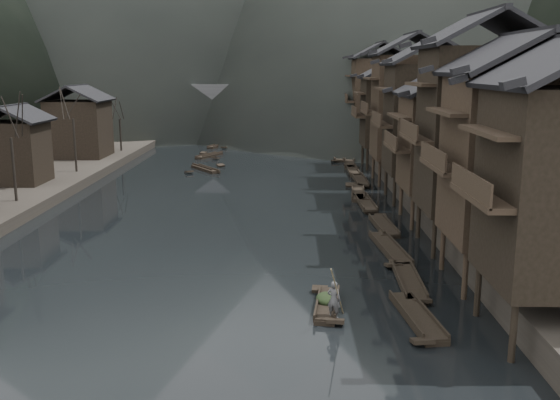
{
  "coord_description": "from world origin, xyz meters",
  "views": [
    {
      "loc": [
        5.2,
        -33.85,
        11.66
      ],
      "look_at": [
        4.54,
        9.23,
        2.5
      ],
      "focal_mm": 40.0,
      "sensor_mm": 36.0,
      "label": 1
    }
  ],
  "objects": [
    {
      "name": "midriver_boats",
      "position": [
        -5.16,
        48.52,
        0.2
      ],
      "size": [
        4.66,
        27.98,
        0.45
      ],
      "color": "black",
      "rests_on": "water"
    },
    {
      "name": "stone_bridge",
      "position": [
        -0.0,
        72.0,
        5.11
      ],
      "size": [
        40.0,
        6.0,
        9.0
      ],
      "color": "#4C4C4F",
      "rests_on": "ground"
    },
    {
      "name": "right_bank",
      "position": [
        35.0,
        40.0,
        0.9
      ],
      "size": [
        40.0,
        200.0,
        1.8
      ],
      "primitive_type": "cube",
      "color": "#2D2823",
      "rests_on": "ground"
    },
    {
      "name": "cargo_heap",
      "position": [
        7.06,
        -4.55,
        0.75
      ],
      "size": [
        1.06,
        1.39,
        0.64
      ],
      "primitive_type": "ellipsoid",
      "color": "black",
      "rests_on": "hero_sampan"
    },
    {
      "name": "stilt_houses",
      "position": [
        17.28,
        19.62,
        8.82
      ],
      "size": [
        9.0,
        67.6,
        15.33
      ],
      "color": "black",
      "rests_on": "ground"
    },
    {
      "name": "boatman",
      "position": [
        7.29,
        -6.45,
        1.34
      ],
      "size": [
        0.78,
        0.67,
        1.8
      ],
      "primitive_type": "imported",
      "rotation": [
        0.0,
        0.0,
        2.69
      ],
      "color": "#4C4D4F",
      "rests_on": "hero_sampan"
    },
    {
      "name": "water",
      "position": [
        0.0,
        0.0,
        0.0
      ],
      "size": [
        300.0,
        300.0,
        0.0
      ],
      "primitive_type": "plane",
      "color": "black",
      "rests_on": "ground"
    },
    {
      "name": "bamboo_pole",
      "position": [
        7.49,
        -6.45,
        4.02
      ],
      "size": [
        0.99,
        2.92,
        3.56
      ],
      "primitive_type": "cylinder",
      "rotation": [
        0.7,
        0.0,
        -0.31
      ],
      "color": "#8C7A51",
      "rests_on": "boatman"
    },
    {
      "name": "moored_sampans",
      "position": [
        11.93,
        27.56,
        0.2
      ],
      "size": [
        3.18,
        72.13,
        0.47
      ],
      "color": "black",
      "rests_on": "water"
    },
    {
      "name": "bare_trees",
      "position": [
        -17.0,
        14.85,
        6.67
      ],
      "size": [
        3.96,
        60.24,
        7.91
      ],
      "color": "black",
      "rests_on": "left_bank"
    },
    {
      "name": "hero_sampan",
      "position": [
        7.09,
        -4.77,
        0.2
      ],
      "size": [
        1.53,
        4.88,
        0.43
      ],
      "color": "black",
      "rests_on": "water"
    }
  ]
}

